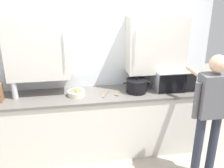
% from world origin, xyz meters
% --- Properties ---
extents(back_wall_tiled, '(3.34, 0.44, 2.54)m').
position_xyz_m(back_wall_tiled, '(-0.00, 1.19, 1.37)').
color(back_wall_tiled, silver).
rests_on(back_wall_tiled, ground_plane).
extents(counter_unit, '(3.06, 0.60, 0.95)m').
position_xyz_m(counter_unit, '(0.00, 0.91, 0.47)').
color(counter_unit, beige).
rests_on(counter_unit, ground_plane).
extents(microwave_oven, '(0.54, 0.42, 0.29)m').
position_xyz_m(microwave_oven, '(1.03, 0.95, 1.09)').
color(microwave_oven, '#B7BABF').
rests_on(microwave_oven, counter_unit).
extents(thermos_flask, '(0.08, 0.08, 0.27)m').
position_xyz_m(thermos_flask, '(-1.14, 0.93, 1.09)').
color(thermos_flask, '#B7BABF').
rests_on(thermos_flask, counter_unit).
extents(wooden_spoon, '(0.24, 0.24, 0.02)m').
position_xyz_m(wooden_spoon, '(0.13, 0.84, 0.96)').
color(wooden_spoon, brown).
rests_on(wooden_spoon, counter_unit).
extents(fruit_bowl, '(0.23, 0.23, 0.09)m').
position_xyz_m(fruit_bowl, '(-0.34, 0.89, 0.99)').
color(fruit_bowl, beige).
rests_on(fruit_bowl, counter_unit).
extents(stock_pot, '(0.39, 0.29, 0.22)m').
position_xyz_m(stock_pot, '(0.50, 0.88, 1.05)').
color(stock_pot, black).
rests_on(stock_pot, counter_unit).
extents(person_figure, '(0.44, 0.61, 1.66)m').
position_xyz_m(person_figure, '(1.22, 0.15, 1.00)').
color(person_figure, '#282D3D').
rests_on(person_figure, ground_plane).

